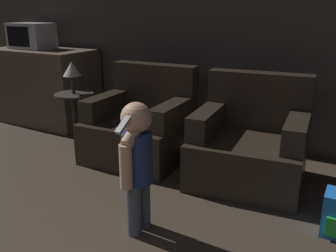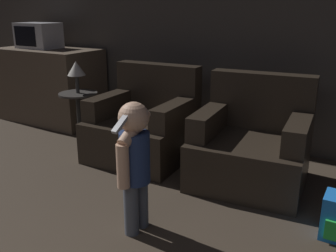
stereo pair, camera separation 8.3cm
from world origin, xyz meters
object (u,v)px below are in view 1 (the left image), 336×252
microwave (32,36)px  person_toddler (137,158)px  armchair_right (250,145)px  lamp (72,70)px  armchair_left (142,127)px

microwave → person_toddler: bearing=-31.3°
armchair_right → microwave: bearing=166.4°
person_toddler → lamp: (-1.43, 1.03, 0.29)m
microwave → armchair_right: bearing=-8.3°
armchair_right → microwave: microwave is taller
armchair_left → lamp: (-0.77, -0.06, 0.49)m
armchair_left → person_toddler: 1.29m
armchair_left → lamp: size_ratio=2.80×
armchair_left → lamp: 0.91m
armchair_right → lamp: size_ratio=2.93×
armchair_right → microwave: 2.99m
armchair_left → armchair_right: bearing=-2.2°
armchair_right → person_toddler: armchair_right is taller
microwave → lamp: microwave is taller
armchair_left → armchair_right: same height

